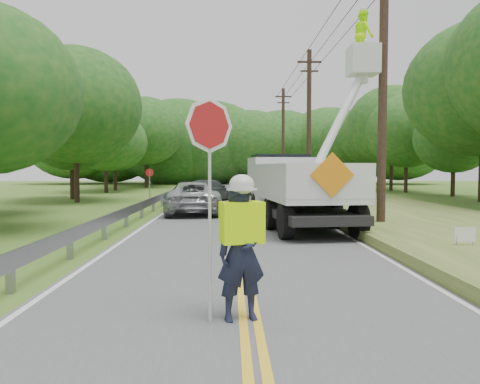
{
  "coord_description": "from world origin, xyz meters",
  "views": [
    {
      "loc": [
        -0.29,
        -7.04,
        2.18
      ],
      "look_at": [
        0.0,
        6.0,
        1.5
      ],
      "focal_mm": 34.73,
      "sensor_mm": 36.0,
      "label": 1
    }
  ],
  "objects": [
    {
      "name": "ground",
      "position": [
        0.0,
        0.0,
        0.0
      ],
      "size": [
        140.0,
        140.0,
        0.0
      ],
      "primitive_type": "plane",
      "color": "#39631C",
      "rests_on": "ground"
    },
    {
      "name": "road",
      "position": [
        0.0,
        14.0,
        0.01
      ],
      "size": [
        7.2,
        96.0,
        0.03
      ],
      "color": "#535356",
      "rests_on": "ground"
    },
    {
      "name": "guardrail",
      "position": [
        -4.02,
        14.91,
        0.55
      ],
      "size": [
        0.18,
        48.0,
        0.77
      ],
      "color": "gray",
      "rests_on": "ground"
    },
    {
      "name": "utility_poles",
      "position": [
        5.0,
        17.02,
        5.27
      ],
      "size": [
        1.6,
        43.3,
        10.0
      ],
      "color": "black",
      "rests_on": "ground"
    },
    {
      "name": "tall_grass_verge",
      "position": [
        7.1,
        14.0,
        0.15
      ],
      "size": [
        7.0,
        96.0,
        0.3
      ],
      "primitive_type": "cube",
      "color": "#426124",
      "rests_on": "ground"
    },
    {
      "name": "treeline_left",
      "position": [
        -10.19,
        30.83,
        5.48
      ],
      "size": [
        9.43,
        55.06,
        10.0
      ],
      "color": "#332319",
      "rests_on": "ground"
    },
    {
      "name": "treeline_right",
      "position": [
        15.48,
        23.77,
        6.34
      ],
      "size": [
        11.46,
        53.09,
        12.26
      ],
      "color": "#332319",
      "rests_on": "ground"
    },
    {
      "name": "treeline_horizon",
      "position": [
        -1.2,
        56.32,
        5.5
      ],
      "size": [
        56.24,
        14.27,
        12.06
      ],
      "color": "#134F1B",
      "rests_on": "ground"
    },
    {
      "name": "flagger",
      "position": [
        -0.13,
        -0.55,
        1.13
      ],
      "size": [
        1.16,
        0.62,
        3.13
      ],
      "color": "#191E33",
      "rests_on": "road"
    },
    {
      "name": "bucket_truck",
      "position": [
        2.24,
        10.87,
        1.68
      ],
      "size": [
        4.29,
        8.1,
        7.53
      ],
      "color": "black",
      "rests_on": "road"
    },
    {
      "name": "suv_silver",
      "position": [
        -2.07,
        14.91,
        0.77
      ],
      "size": [
        2.98,
        5.62,
        1.5
      ],
      "primitive_type": "imported",
      "rotation": [
        0.0,
        0.0,
        3.23
      ],
      "color": "#ABAFB3",
      "rests_on": "road"
    },
    {
      "name": "suv_darkgrey",
      "position": [
        -1.65,
        22.8,
        0.72
      ],
      "size": [
        3.6,
        5.2,
        1.4
      ],
      "primitive_type": "imported",
      "rotation": [
        0.0,
        0.0,
        2.76
      ],
      "color": "#3E4246",
      "rests_on": "road"
    },
    {
      "name": "stop_sign_permanent",
      "position": [
        -4.76,
        18.91,
        1.38
      ],
      "size": [
        0.44,
        0.16,
        2.14
      ],
      "color": "gray",
      "rests_on": "ground"
    },
    {
      "name": "yard_sign",
      "position": [
        5.43,
        4.03,
        0.53
      ],
      "size": [
        0.51,
        0.05,
        0.74
      ],
      "color": "white",
      "rests_on": "ground"
    }
  ]
}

